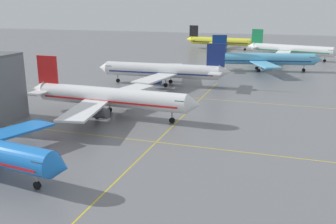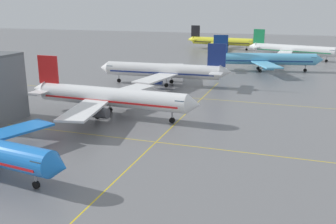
# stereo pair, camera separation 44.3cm
# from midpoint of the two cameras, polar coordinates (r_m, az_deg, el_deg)

# --- Properties ---
(airliner_second_row) EXTENTS (39.90, 34.46, 12.42)m
(airliner_second_row) POSITION_cam_midpoint_polar(r_m,az_deg,el_deg) (82.11, -8.62, 2.22)
(airliner_second_row) COLOR white
(airliner_second_row) RESTS_ON ground
(airliner_third_row) EXTENTS (41.00, 35.39, 12.76)m
(airliner_third_row) POSITION_cam_midpoint_polar(r_m,az_deg,el_deg) (113.87, -0.50, 6.22)
(airliner_third_row) COLOR white
(airliner_third_row) RESTS_ON ground
(airliner_far_left_stand) EXTENTS (41.05, 34.87, 12.85)m
(airliner_far_left_stand) POSITION_cam_midpoint_polar(r_m,az_deg,el_deg) (142.88, 14.29, 7.70)
(airliner_far_left_stand) COLOR #5BB7E5
(airliner_far_left_stand) RESTS_ON ground
(airliner_far_right_stand) EXTENTS (40.21, 34.26, 12.67)m
(airliner_far_right_stand) POSITION_cam_midpoint_polar(r_m,az_deg,el_deg) (177.26, 18.20, 8.85)
(airliner_far_right_stand) COLOR white
(airliner_far_right_stand) RESTS_ON ground
(airliner_distant_taxiway) EXTENTS (39.74, 33.99, 12.36)m
(airliner_distant_taxiway) POSITION_cam_midpoint_polar(r_m,az_deg,el_deg) (211.70, 8.04, 10.44)
(airliner_distant_taxiway) COLOR yellow
(airliner_distant_taxiway) RESTS_ON ground
(taxiway_markings) EXTENTS (146.17, 111.97, 0.01)m
(taxiway_markings) POSITION_cam_midpoint_polar(r_m,az_deg,el_deg) (66.94, -1.62, -4.53)
(taxiway_markings) COLOR yellow
(taxiway_markings) RESTS_ON ground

